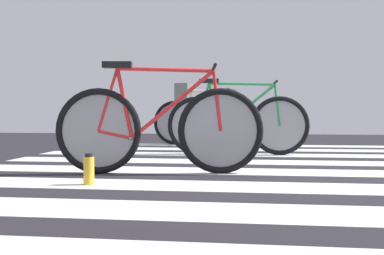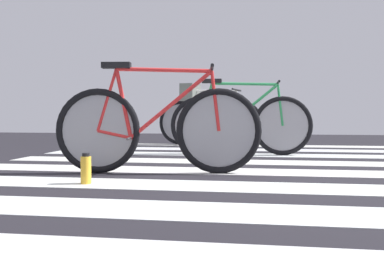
% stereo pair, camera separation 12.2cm
% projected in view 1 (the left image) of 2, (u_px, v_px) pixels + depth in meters
% --- Properties ---
extents(ground, '(18.00, 14.00, 0.02)m').
position_uv_depth(ground, '(242.00, 174.00, 3.61)').
color(ground, black).
extents(crosswalk_markings, '(5.32, 6.51, 0.00)m').
position_uv_depth(crosswalk_markings, '(250.00, 172.00, 3.63)').
color(crosswalk_markings, silver).
rests_on(crosswalk_markings, ground).
extents(bicycle_1_of_3, '(1.73, 0.52, 0.93)m').
position_uv_depth(bicycle_1_of_3, '(159.00, 128.00, 3.52)').
color(bicycle_1_of_3, black).
rests_on(bicycle_1_of_3, ground).
extents(bicycle_2_of_3, '(1.74, 0.52, 0.93)m').
position_uv_depth(bicycle_2_of_3, '(237.00, 123.00, 5.18)').
color(bicycle_2_of_3, black).
rests_on(bicycle_2_of_3, ground).
extents(bicycle_3_of_3, '(1.71, 0.56, 0.93)m').
position_uv_depth(bicycle_3_of_3, '(204.00, 121.00, 6.75)').
color(bicycle_3_of_3, black).
rests_on(bicycle_3_of_3, ground).
extents(cyclist_3_of_3, '(0.38, 0.45, 0.99)m').
position_uv_depth(cyclist_3_of_3, '(186.00, 105.00, 6.84)').
color(cyclist_3_of_3, tan).
rests_on(cyclist_3_of_3, ground).
extents(water_bottle, '(0.07, 0.07, 0.22)m').
position_uv_depth(water_bottle, '(89.00, 170.00, 2.97)').
color(water_bottle, gold).
rests_on(water_bottle, ground).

